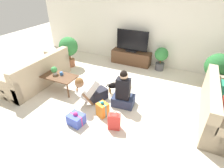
{
  "coord_description": "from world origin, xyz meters",
  "views": [
    {
      "loc": [
        1.49,
        -3.23,
        2.69
      ],
      "look_at": [
        -0.07,
        0.09,
        0.45
      ],
      "focal_mm": 28.0,
      "sensor_mm": 36.0,
      "label": 1
    }
  ],
  "objects_px": {
    "sofa_right": "(223,109)",
    "potted_plant_back_right": "(161,57)",
    "tv": "(132,42)",
    "potted_plant_corner_right": "(217,68)",
    "gift_box_b": "(76,119)",
    "gift_bag_a": "(114,121)",
    "person_sitting": "(123,93)",
    "mug": "(61,73)",
    "dog": "(115,85)",
    "person_kneeling": "(91,90)",
    "coffee_table": "(57,77)",
    "tabletop_plant": "(54,70)",
    "gift_box_a": "(103,109)",
    "potted_plant_corner_left": "(69,48)",
    "tv_console": "(131,58)",
    "sofa_left": "(37,74)"
  },
  "relations": [
    {
      "from": "sofa_right",
      "to": "gift_box_b",
      "type": "xyz_separation_m",
      "value": [
        -2.77,
        -1.43,
        -0.18
      ]
    },
    {
      "from": "gift_bag_a",
      "to": "person_sitting",
      "type": "bearing_deg",
      "value": 99.11
    },
    {
      "from": "sofa_right",
      "to": "potted_plant_corner_left",
      "type": "distance_m",
      "value": 4.74
    },
    {
      "from": "gift_box_a",
      "to": "dog",
      "type": "bearing_deg",
      "value": 98.02
    },
    {
      "from": "sofa_right",
      "to": "gift_box_a",
      "type": "bearing_deg",
      "value": 111.65
    },
    {
      "from": "tv_console",
      "to": "potted_plant_back_right",
      "type": "distance_m",
      "value": 1.08
    },
    {
      "from": "sofa_left",
      "to": "person_sitting",
      "type": "relative_size",
      "value": 2.15
    },
    {
      "from": "tv_console",
      "to": "potted_plant_corner_right",
      "type": "height_order",
      "value": "potted_plant_corner_right"
    },
    {
      "from": "coffee_table",
      "to": "gift_bag_a",
      "type": "relative_size",
      "value": 2.77
    },
    {
      "from": "tabletop_plant",
      "to": "sofa_right",
      "type": "bearing_deg",
      "value": 6.87
    },
    {
      "from": "potted_plant_corner_right",
      "to": "gift_box_a",
      "type": "relative_size",
      "value": 2.66
    },
    {
      "from": "dog",
      "to": "gift_box_b",
      "type": "xyz_separation_m",
      "value": [
        -0.25,
        -1.46,
        -0.1
      ]
    },
    {
      "from": "potted_plant_corner_right",
      "to": "mug",
      "type": "relative_size",
      "value": 8.5
    },
    {
      "from": "coffee_table",
      "to": "mug",
      "type": "bearing_deg",
      "value": 36.02
    },
    {
      "from": "sofa_right",
      "to": "gift_bag_a",
      "type": "xyz_separation_m",
      "value": [
        -1.99,
        -1.21,
        -0.12
      ]
    },
    {
      "from": "sofa_right",
      "to": "potted_plant_back_right",
      "type": "distance_m",
      "value": 2.59
    },
    {
      "from": "sofa_right",
      "to": "potted_plant_corner_right",
      "type": "relative_size",
      "value": 2.02
    },
    {
      "from": "sofa_left",
      "to": "coffee_table",
      "type": "height_order",
      "value": "sofa_left"
    },
    {
      "from": "sofa_right",
      "to": "person_sitting",
      "type": "bearing_deg",
      "value": 101.03
    },
    {
      "from": "tabletop_plant",
      "to": "coffee_table",
      "type": "bearing_deg",
      "value": -16.31
    },
    {
      "from": "tv",
      "to": "potted_plant_corner_right",
      "type": "height_order",
      "value": "tv"
    },
    {
      "from": "sofa_right",
      "to": "potted_plant_back_right",
      "type": "relative_size",
      "value": 2.65
    },
    {
      "from": "gift_bag_a",
      "to": "sofa_right",
      "type": "bearing_deg",
      "value": 31.42
    },
    {
      "from": "tv",
      "to": "potted_plant_back_right",
      "type": "bearing_deg",
      "value": -2.73
    },
    {
      "from": "dog",
      "to": "gift_box_a",
      "type": "relative_size",
      "value": 0.97
    },
    {
      "from": "tv",
      "to": "potted_plant_corner_right",
      "type": "distance_m",
      "value": 2.7
    },
    {
      "from": "potted_plant_corner_left",
      "to": "potted_plant_corner_right",
      "type": "distance_m",
      "value": 4.52
    },
    {
      "from": "coffee_table",
      "to": "tabletop_plant",
      "type": "distance_m",
      "value": 0.2
    },
    {
      "from": "potted_plant_corner_right",
      "to": "gift_box_b",
      "type": "relative_size",
      "value": 2.81
    },
    {
      "from": "gift_box_a",
      "to": "tabletop_plant",
      "type": "distance_m",
      "value": 1.81
    },
    {
      "from": "person_kneeling",
      "to": "gift_box_a",
      "type": "distance_m",
      "value": 0.6
    },
    {
      "from": "tv",
      "to": "gift_box_b",
      "type": "xyz_separation_m",
      "value": [
        0.0,
        -3.4,
        -0.68
      ]
    },
    {
      "from": "coffee_table",
      "to": "gift_box_a",
      "type": "xyz_separation_m",
      "value": [
        1.6,
        -0.43,
        -0.23
      ]
    },
    {
      "from": "tv_console",
      "to": "potted_plant_back_right",
      "type": "xyz_separation_m",
      "value": [
        1.05,
        -0.05,
        0.24
      ]
    },
    {
      "from": "coffee_table",
      "to": "potted_plant_corner_left",
      "type": "height_order",
      "value": "potted_plant_corner_left"
    },
    {
      "from": "tabletop_plant",
      "to": "tv_console",
      "type": "bearing_deg",
      "value": 61.85
    },
    {
      "from": "coffee_table",
      "to": "tv_console",
      "type": "height_order",
      "value": "tv_console"
    },
    {
      "from": "person_kneeling",
      "to": "person_sitting",
      "type": "bearing_deg",
      "value": 41.95
    },
    {
      "from": "person_sitting",
      "to": "mug",
      "type": "height_order",
      "value": "person_sitting"
    },
    {
      "from": "sofa_left",
      "to": "gift_box_b",
      "type": "distance_m",
      "value": 2.22
    },
    {
      "from": "sofa_left",
      "to": "tv",
      "type": "xyz_separation_m",
      "value": [
        2.01,
        2.47,
        0.5
      ]
    },
    {
      "from": "person_sitting",
      "to": "gift_box_a",
      "type": "bearing_deg",
      "value": 56.53
    },
    {
      "from": "person_sitting",
      "to": "sofa_right",
      "type": "bearing_deg",
      "value": -175.12
    },
    {
      "from": "sofa_left",
      "to": "dog",
      "type": "xyz_separation_m",
      "value": [
        2.26,
        0.53,
        -0.08
      ]
    },
    {
      "from": "coffee_table",
      "to": "tabletop_plant",
      "type": "relative_size",
      "value": 4.81
    },
    {
      "from": "sofa_right",
      "to": "potted_plant_back_right",
      "type": "height_order",
      "value": "sofa_right"
    },
    {
      "from": "coffee_table",
      "to": "person_sitting",
      "type": "relative_size",
      "value": 1.12
    },
    {
      "from": "gift_box_b",
      "to": "gift_bag_a",
      "type": "bearing_deg",
      "value": 15.51
    },
    {
      "from": "person_kneeling",
      "to": "gift_bag_a",
      "type": "bearing_deg",
      "value": -8.05
    },
    {
      "from": "dog",
      "to": "gift_bag_a",
      "type": "bearing_deg",
      "value": 159.57
    }
  ]
}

